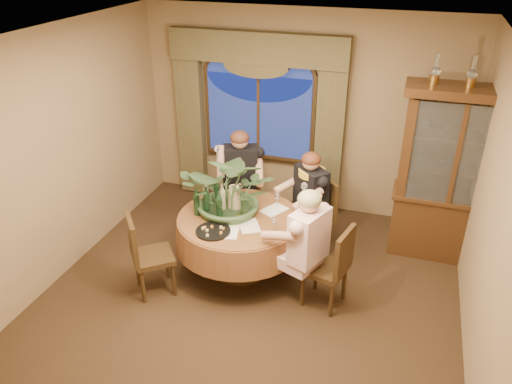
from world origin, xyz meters
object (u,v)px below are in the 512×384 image
(oil_lamp_center, at_px, (473,71))
(chair_right, at_px, (325,266))
(wine_bottle_1, at_px, (206,200))
(wine_bottle_3, at_px, (217,192))
(person_back, at_px, (240,181))
(wine_bottle_0, at_px, (206,195))
(wine_bottle_5, at_px, (196,202))
(person_scarf, at_px, (310,203))
(chair_back_right, at_px, (312,218))
(olive_bowl, at_px, (243,217))
(stoneware_vase, at_px, (234,198))
(oil_lamp_right, at_px, (511,74))
(wine_bottle_2, at_px, (222,198))
(dining_table, at_px, (240,244))
(chair_back, at_px, (244,196))
(oil_lamp_left, at_px, (436,69))
(person_pink, at_px, (308,251))
(china_cabinet, at_px, (451,177))
(centerpiece_plant, at_px, (232,158))
(chair_front_left, at_px, (153,255))
(wine_bottle_4, at_px, (219,205))

(oil_lamp_center, height_order, chair_right, oil_lamp_center)
(wine_bottle_1, distance_m, wine_bottle_3, 0.23)
(wine_bottle_3, bearing_deg, person_back, 87.90)
(wine_bottle_1, bearing_deg, wine_bottle_3, 80.38)
(wine_bottle_0, height_order, wine_bottle_5, same)
(person_scarf, bearing_deg, person_back, 30.15)
(chair_back_right, height_order, olive_bowl, chair_back_right)
(olive_bowl, bearing_deg, stoneware_vase, 130.88)
(wine_bottle_3, xyz_separation_m, wine_bottle_5, (-0.13, -0.30, 0.00))
(chair_back_right, bearing_deg, person_back, 32.02)
(oil_lamp_right, distance_m, wine_bottle_1, 3.51)
(chair_back_right, distance_m, wine_bottle_2, 1.20)
(person_scarf, relative_size, wine_bottle_2, 4.10)
(oil_lamp_right, bearing_deg, chair_right, -138.65)
(oil_lamp_center, bearing_deg, chair_right, -130.92)
(dining_table, distance_m, chair_back, 1.00)
(chair_back_right, xyz_separation_m, wine_bottle_5, (-1.19, -0.78, 0.44))
(oil_lamp_left, bearing_deg, person_pink, -124.04)
(chair_right, relative_size, wine_bottle_0, 2.91)
(china_cabinet, bearing_deg, centerpiece_plant, -156.67)
(oil_lamp_center, distance_m, person_pink, 2.58)
(wine_bottle_5, bearing_deg, stoneware_vase, 36.50)
(chair_front_left, bearing_deg, centerpiece_plant, 98.46)
(dining_table, height_order, oil_lamp_center, oil_lamp_center)
(oil_lamp_center, xyz_separation_m, chair_back, (-2.53, -0.16, -1.84))
(wine_bottle_0, bearing_deg, wine_bottle_4, -35.41)
(oil_lamp_right, bearing_deg, person_scarf, -168.05)
(wine_bottle_1, xyz_separation_m, wine_bottle_5, (-0.09, -0.08, 0.00))
(oil_lamp_center, bearing_deg, dining_table, -153.61)
(chair_back_right, height_order, chair_back, same)
(chair_back, bearing_deg, chair_right, 121.54)
(person_scarf, bearing_deg, dining_table, 90.00)
(dining_table, height_order, wine_bottle_2, wine_bottle_2)
(chair_right, relative_size, wine_bottle_2, 2.91)
(stoneware_vase, bearing_deg, wine_bottle_2, -142.97)
(person_scarf, distance_m, wine_bottle_5, 1.42)
(chair_back_right, relative_size, wine_bottle_5, 2.91)
(wine_bottle_3, bearing_deg, wine_bottle_0, -129.13)
(centerpiece_plant, distance_m, wine_bottle_5, 0.66)
(china_cabinet, height_order, wine_bottle_3, china_cabinet)
(olive_bowl, bearing_deg, wine_bottle_4, -170.75)
(oil_lamp_left, xyz_separation_m, person_scarf, (-1.21, -0.41, -1.64))
(person_back, height_order, wine_bottle_4, person_back)
(stoneware_vase, xyz_separation_m, wine_bottle_4, (-0.09, -0.25, 0.02))
(wine_bottle_0, relative_size, wine_bottle_3, 1.00)
(wine_bottle_3, bearing_deg, chair_right, -18.06)
(oil_lamp_right, distance_m, chair_back_right, 2.69)
(oil_lamp_center, bearing_deg, wine_bottle_2, -157.22)
(wine_bottle_3, bearing_deg, person_scarf, 26.56)
(oil_lamp_right, distance_m, stoneware_vase, 3.24)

